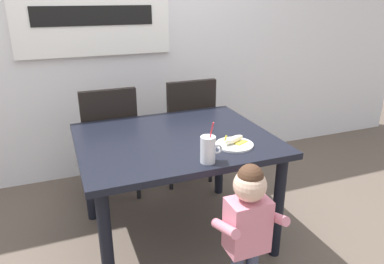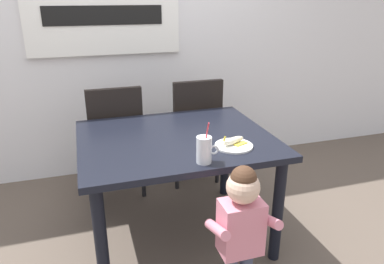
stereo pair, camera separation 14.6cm
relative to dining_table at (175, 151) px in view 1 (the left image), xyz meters
name	(u,v)px [view 1 (the left image)]	position (x,y,z in m)	size (l,w,h in m)	color
ground_plane	(177,234)	(0.00, 0.00, -0.65)	(24.00, 24.00, 0.00)	brown
back_wall	(127,14)	(0.00, 1.24, 0.80)	(6.40, 0.17, 2.90)	silver
dining_table	(175,151)	(0.00, 0.00, 0.00)	(1.23, 1.02, 0.75)	black
dining_chair_left	(109,137)	(-0.33, 0.69, -0.11)	(0.44, 0.45, 0.96)	black
dining_chair_right	(187,125)	(0.36, 0.74, -0.11)	(0.44, 0.44, 0.96)	black
toddler_standing	(248,219)	(0.16, -0.69, -0.13)	(0.33, 0.24, 0.84)	#3F4760
milk_cup	(208,151)	(0.05, -0.42, 0.17)	(0.13, 0.09, 0.25)	silver
snack_plate	(234,145)	(0.29, -0.26, 0.11)	(0.23, 0.23, 0.01)	white
peeled_banana	(234,140)	(0.30, -0.25, 0.13)	(0.18, 0.13, 0.07)	#F4EAC6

